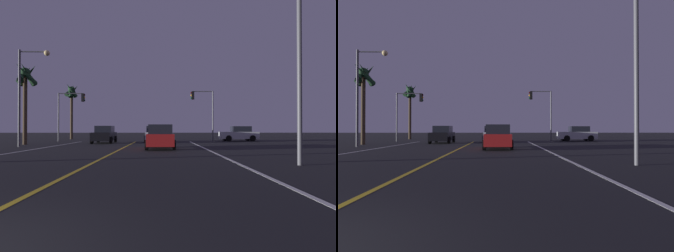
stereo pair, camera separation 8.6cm
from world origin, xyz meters
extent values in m
cube|color=silver|center=(5.92, 11.18, 0.00)|extent=(0.16, 34.36, 0.01)
cube|color=gold|center=(0.00, 11.18, 0.00)|extent=(0.16, 34.36, 0.01)
cylinder|color=black|center=(10.35, 28.92, 0.34)|extent=(0.68, 0.22, 0.68)
cylinder|color=black|center=(10.35, 30.72, 0.34)|extent=(0.68, 0.22, 0.68)
cylinder|color=black|center=(13.05, 28.92, 0.34)|extent=(0.68, 0.22, 0.68)
cylinder|color=black|center=(13.05, 30.72, 0.34)|extent=(0.68, 0.22, 0.68)
cube|color=#B7BABF|center=(11.70, 29.82, 0.66)|extent=(4.30, 1.80, 0.80)
cube|color=black|center=(11.95, 29.82, 1.38)|extent=(2.10, 1.60, 0.64)
cube|color=red|center=(13.80, 29.22, 0.76)|extent=(0.08, 0.24, 0.16)
cube|color=red|center=(13.80, 30.42, 0.76)|extent=(0.08, 0.24, 0.16)
cylinder|color=black|center=(-1.96, 24.26, 0.34)|extent=(0.22, 0.68, 0.68)
cylinder|color=black|center=(-3.76, 24.26, 0.34)|extent=(0.22, 0.68, 0.68)
cylinder|color=black|center=(-1.96, 26.96, 0.34)|extent=(0.22, 0.68, 0.68)
cylinder|color=black|center=(-3.76, 26.96, 0.34)|extent=(0.22, 0.68, 0.68)
cube|color=black|center=(-2.86, 25.61, 0.66)|extent=(1.80, 4.30, 0.80)
cube|color=black|center=(-2.86, 25.86, 1.38)|extent=(1.60, 2.10, 0.64)
cube|color=red|center=(-2.26, 27.71, 0.76)|extent=(0.24, 0.08, 0.16)
cube|color=red|center=(-3.46, 27.71, 0.76)|extent=(0.24, 0.08, 0.16)
cylinder|color=black|center=(1.19, 28.65, 0.34)|extent=(0.22, 0.68, 0.68)
cylinder|color=black|center=(2.99, 28.65, 0.34)|extent=(0.22, 0.68, 0.68)
cylinder|color=black|center=(1.19, 25.95, 0.34)|extent=(0.22, 0.68, 0.68)
cylinder|color=black|center=(2.99, 25.95, 0.34)|extent=(0.22, 0.68, 0.68)
cube|color=silver|center=(2.09, 27.30, 0.66)|extent=(1.80, 4.30, 0.80)
cube|color=black|center=(2.09, 27.05, 1.38)|extent=(1.60, 2.10, 0.64)
cube|color=red|center=(1.49, 25.20, 0.76)|extent=(0.24, 0.08, 0.16)
cube|color=red|center=(2.69, 25.20, 0.76)|extent=(0.24, 0.08, 0.16)
cylinder|color=black|center=(1.84, 18.75, 0.34)|extent=(0.22, 0.68, 0.68)
cylinder|color=black|center=(3.64, 18.75, 0.34)|extent=(0.22, 0.68, 0.68)
cylinder|color=black|center=(1.84, 16.05, 0.34)|extent=(0.22, 0.68, 0.68)
cylinder|color=black|center=(3.64, 16.05, 0.34)|extent=(0.22, 0.68, 0.68)
cube|color=maroon|center=(2.74, 17.40, 0.66)|extent=(1.80, 4.30, 0.80)
cube|color=black|center=(2.74, 17.15, 1.38)|extent=(1.60, 2.10, 0.64)
cube|color=red|center=(2.14, 15.30, 0.76)|extent=(0.24, 0.08, 0.16)
cube|color=red|center=(3.34, 15.30, 0.76)|extent=(0.24, 0.08, 0.16)
cylinder|color=#4C4C51|center=(8.55, 28.86, 2.82)|extent=(0.14, 0.14, 5.64)
cylinder|color=#4C4C51|center=(7.44, 28.86, 5.59)|extent=(2.23, 0.10, 0.10)
cube|color=black|center=(6.32, 28.86, 5.14)|extent=(0.28, 0.36, 0.90)
sphere|color=#3A0605|center=(6.16, 28.86, 5.44)|extent=(0.20, 0.20, 0.20)
sphere|color=orange|center=(6.16, 28.86, 5.14)|extent=(0.20, 0.20, 0.20)
sphere|color=#063816|center=(6.16, 28.86, 4.84)|extent=(0.20, 0.20, 0.20)
cylinder|color=#4C4C51|center=(-8.55, 28.86, 2.68)|extent=(0.14, 0.14, 5.37)
cylinder|color=#4C4C51|center=(-7.22, 28.86, 5.32)|extent=(2.67, 0.10, 0.10)
cube|color=black|center=(-5.89, 28.86, 4.87)|extent=(0.28, 0.36, 0.90)
sphere|color=#3A0605|center=(-5.73, 28.86, 5.17)|extent=(0.20, 0.20, 0.20)
sphere|color=orange|center=(-5.73, 28.86, 4.87)|extent=(0.20, 0.20, 0.20)
sphere|color=#063816|center=(-5.73, 28.86, 4.57)|extent=(0.20, 0.20, 0.20)
cylinder|color=#4C4C51|center=(8.17, 8.31, 3.99)|extent=(0.18, 0.18, 7.97)
cylinder|color=#4C4C51|center=(-8.17, 19.51, 3.77)|extent=(0.18, 0.18, 7.54)
cylinder|color=#4C4C51|center=(-7.12, 19.51, 7.39)|extent=(2.10, 0.10, 0.10)
sphere|color=#F9D88C|center=(-6.07, 19.51, 7.29)|extent=(0.44, 0.44, 0.44)
cylinder|color=#473826|center=(-9.35, 22.89, 3.08)|extent=(0.36, 0.36, 6.17)
sphere|color=#19381E|center=(-9.35, 22.89, 6.42)|extent=(0.90, 0.90, 0.90)
cone|color=#19381E|center=(-9.06, 22.80, 6.27)|extent=(1.12, 2.09, 1.99)
cone|color=#19381E|center=(-9.25, 23.17, 6.27)|extent=(2.17, 1.22, 2.00)
cone|color=#19381E|center=(-9.53, 23.13, 6.27)|extent=(1.47, 1.30, 1.79)
cone|color=#19381E|center=(-9.63, 22.79, 6.27)|extent=(1.14, 1.90, 1.65)
cone|color=#19381E|center=(-9.19, 22.64, 6.27)|extent=(1.94, 1.51, 2.06)
cylinder|color=#473826|center=(-9.36, 35.89, 3.23)|extent=(0.36, 0.36, 6.46)
sphere|color=#19381E|center=(-9.36, 35.89, 6.71)|extent=(0.90, 0.90, 0.90)
cone|color=#19381E|center=(-9.07, 35.92, 6.56)|extent=(0.73, 1.81, 1.78)
cone|color=#19381E|center=(-9.23, 36.16, 6.56)|extent=(1.99, 1.34, 1.82)
cone|color=#19381E|center=(-9.64, 36.02, 6.56)|extent=(1.25, 1.85, 1.65)
cone|color=#19381E|center=(-9.59, 35.70, 6.56)|extent=(1.47, 1.60, 2.06)
cone|color=#19381E|center=(-9.29, 35.60, 6.56)|extent=(1.74, 0.96, 2.02)
camera|label=1|loc=(2.83, -2.46, 1.41)|focal=30.13mm
camera|label=2|loc=(2.92, -2.46, 1.41)|focal=30.13mm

